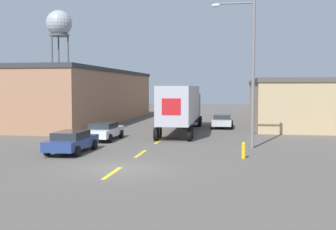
# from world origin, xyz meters

# --- Properties ---
(ground_plane) EXTENTS (160.00, 160.00, 0.00)m
(ground_plane) POSITION_xyz_m (0.00, 0.00, 0.00)
(ground_plane) COLOR #56514C
(road_centerline) EXTENTS (0.20, 13.95, 0.01)m
(road_centerline) POSITION_xyz_m (0.00, 4.56, 0.00)
(road_centerline) COLOR yellow
(road_centerline) RESTS_ON ground_plane
(warehouse_left) EXTENTS (10.31, 29.05, 5.78)m
(warehouse_left) POSITION_xyz_m (-12.24, 26.35, 2.90)
(warehouse_left) COLOR #9E7051
(warehouse_left) RESTS_ON ground_plane
(warehouse_right) EXTENTS (11.75, 26.38, 4.66)m
(warehouse_right) POSITION_xyz_m (12.97, 29.17, 2.33)
(warehouse_right) COLOR tan
(warehouse_right) RESTS_ON ground_plane
(semi_truck) EXTENTS (3.04, 14.37, 3.95)m
(semi_truck) POSITION_xyz_m (0.79, 16.75, 2.34)
(semi_truck) COLOR navy
(semi_truck) RESTS_ON ground_plane
(parked_car_left_far) EXTENTS (1.99, 4.55, 1.27)m
(parked_car_left_far) POSITION_xyz_m (-4.11, 10.39, 0.68)
(parked_car_left_far) COLOR silver
(parked_car_left_far) RESTS_ON ground_plane
(parked_car_right_far) EXTENTS (1.99, 4.55, 1.27)m
(parked_car_right_far) POSITION_xyz_m (4.11, 21.14, 0.68)
(parked_car_right_far) COLOR #B2B2B7
(parked_car_right_far) RESTS_ON ground_plane
(parked_car_left_near) EXTENTS (1.99, 4.55, 1.27)m
(parked_car_left_near) POSITION_xyz_m (-4.11, 4.32, 0.68)
(parked_car_left_near) COLOR navy
(parked_car_left_near) RESTS_ON ground_plane
(water_tower) EXTENTS (4.51, 4.51, 17.33)m
(water_tower) POSITION_xyz_m (-25.49, 51.34, 14.74)
(water_tower) COLOR #47474C
(water_tower) RESTS_ON ground_plane
(street_lamp) EXTENTS (2.74, 0.32, 9.22)m
(street_lamp) POSITION_xyz_m (6.18, 7.85, 5.30)
(street_lamp) COLOR slate
(street_lamp) RESTS_ON ground_plane
(fire_hydrant) EXTENTS (0.22, 0.22, 0.89)m
(fire_hydrant) POSITION_xyz_m (5.87, 3.89, 0.44)
(fire_hydrant) COLOR gold
(fire_hydrant) RESTS_ON ground_plane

